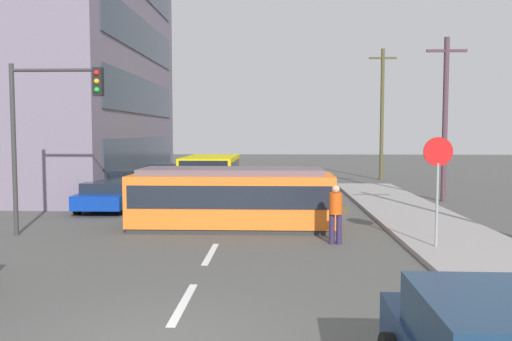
{
  "coord_description": "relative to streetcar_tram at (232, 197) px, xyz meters",
  "views": [
    {
      "loc": [
        1.71,
        -7.45,
        3.13
      ],
      "look_at": [
        1.09,
        8.14,
        2.02
      ],
      "focal_mm": 37.18,
      "sensor_mm": 36.0,
      "label": 1
    }
  ],
  "objects": [
    {
      "name": "pedestrian_crossing",
      "position": [
        3.13,
        -2.44,
        -0.08
      ],
      "size": [
        0.51,
        0.36,
        1.67
      ],
      "color": "#2C2142",
      "rests_on": "ground"
    },
    {
      "name": "parked_sedan_mid",
      "position": [
        -5.29,
        3.96,
        -0.4
      ],
      "size": [
        2.15,
        4.42,
        1.19
      ],
      "color": "#0C329A",
      "rests_on": "ground"
    },
    {
      "name": "parked_sedan_far",
      "position": [
        -5.29,
        10.4,
        -0.4
      ],
      "size": [
        2.14,
        4.27,
        1.19
      ],
      "color": "#386543",
      "rests_on": "ground"
    },
    {
      "name": "streetcar_tram",
      "position": [
        0.0,
        0.0,
        0.0
      ],
      "size": [
        6.57,
        2.57,
        1.98
      ],
      "color": "orange",
      "rests_on": "ground"
    },
    {
      "name": "sidewalk_curb_right",
      "position": [
        6.56,
        -3.8,
        -0.95
      ],
      "size": [
        3.2,
        36.0,
        0.14
      ],
      "primitive_type": "cube",
      "color": "gray",
      "rests_on": "ground"
    },
    {
      "name": "lane_stripe_2",
      "position": [
        -0.24,
        -3.8,
        -1.02
      ],
      "size": [
        0.16,
        2.4,
        0.01
      ],
      "primitive_type": "cube",
      "color": "silver",
      "rests_on": "ground"
    },
    {
      "name": "utility_pole_far",
      "position": [
        8.41,
        18.21,
        3.48
      ],
      "size": [
        1.8,
        0.24,
        8.64
      ],
      "color": "#4C4628",
      "rests_on": "ground"
    },
    {
      "name": "lane_stripe_4",
      "position": [
        -0.24,
        12.0,
        -1.02
      ],
      "size": [
        0.16,
        2.4,
        0.01
      ],
      "primitive_type": "cube",
      "color": "silver",
      "rests_on": "ground"
    },
    {
      "name": "utility_pole_mid",
      "position": [
        9.08,
        7.15,
        2.86
      ],
      "size": [
        1.8,
        0.24,
        7.41
      ],
      "color": "#4B333C",
      "rests_on": "ground"
    },
    {
      "name": "city_bus",
      "position": [
        -1.88,
        9.47,
        0.09
      ],
      "size": [
        2.57,
        5.54,
        1.94
      ],
      "color": "#DBC20B",
      "rests_on": "ground"
    },
    {
      "name": "parked_sedan_furthest",
      "position": [
        -5.79,
        16.28,
        -0.4
      ],
      "size": [
        1.95,
        4.02,
        1.19
      ],
      "color": "navy",
      "rests_on": "ground"
    },
    {
      "name": "traffic_light_mast",
      "position": [
        -5.4,
        -1.54,
        2.61
      ],
      "size": [
        2.84,
        0.33,
        5.2
      ],
      "color": "#333333",
      "rests_on": "ground"
    },
    {
      "name": "ground_plane",
      "position": [
        -0.24,
        0.2,
        -1.02
      ],
      "size": [
        120.0,
        120.0,
        0.0
      ],
      "primitive_type": "plane",
      "color": "#4C4D49"
    },
    {
      "name": "lane_stripe_1",
      "position": [
        -0.24,
        -7.8,
        -1.02
      ],
      "size": [
        0.16,
        2.4,
        0.01
      ],
      "primitive_type": "cube",
      "color": "silver",
      "rests_on": "ground"
    },
    {
      "name": "stop_sign",
      "position": [
        5.66,
        -3.32,
        1.17
      ],
      "size": [
        0.76,
        0.07,
        2.88
      ],
      "color": "gray",
      "rests_on": "sidewalk_curb_right"
    },
    {
      "name": "lane_stripe_3",
      "position": [
        -0.24,
        6.0,
        -1.02
      ],
      "size": [
        0.16,
        2.4,
        0.01
      ],
      "primitive_type": "cube",
      "color": "silver",
      "rests_on": "ground"
    }
  ]
}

